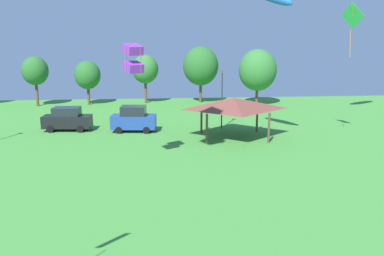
# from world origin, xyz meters

# --- Properties ---
(kite_flying_0) EXTENTS (1.00, 1.98, 4.38)m
(kite_flying_0) POSITION_xyz_m (16.36, 34.00, 10.33)
(kite_flying_0) COLOR green
(kite_flying_5) EXTENTS (1.47, 1.51, 1.92)m
(kite_flying_5) POSITION_xyz_m (-0.92, 28.45, 7.48)
(kite_flying_5) COLOR purple
(parked_car_leftmost) EXTENTS (4.62, 2.16, 2.27)m
(parked_car_leftmost) POSITION_xyz_m (-8.03, 40.34, 1.12)
(parked_car_leftmost) COLOR black
(parked_car_leftmost) RESTS_ON ground
(parked_car_second_from_left) EXTENTS (4.31, 2.32, 2.45)m
(parked_car_second_from_left) POSITION_xyz_m (-1.67, 39.42, 1.20)
(parked_car_second_from_left) COLOR #234299
(parked_car_second_from_left) RESTS_ON ground
(park_pavilion) EXTENTS (6.85, 5.36, 3.60)m
(park_pavilion) POSITION_xyz_m (7.32, 36.30, 3.08)
(park_pavilion) COLOR brown
(park_pavilion) RESTS_ON ground
(light_post_0) EXTENTS (0.36, 0.20, 5.67)m
(light_post_0) POSITION_xyz_m (6.83, 39.98, 3.23)
(light_post_0) COLOR #2D2D33
(light_post_0) RESTS_ON ground
(treeline_tree_1) EXTENTS (3.31, 3.31, 6.36)m
(treeline_tree_1) POSITION_xyz_m (-14.83, 54.89, 4.51)
(treeline_tree_1) COLOR brown
(treeline_tree_1) RESTS_ON ground
(treeline_tree_2) EXTENTS (3.35, 3.35, 5.75)m
(treeline_tree_2) POSITION_xyz_m (-8.39, 55.41, 3.88)
(treeline_tree_2) COLOR brown
(treeline_tree_2) RESTS_ON ground
(treeline_tree_3) EXTENTS (3.48, 3.48, 6.46)m
(treeline_tree_3) POSITION_xyz_m (-0.93, 56.16, 4.52)
(treeline_tree_3) COLOR brown
(treeline_tree_3) RESTS_ON ground
(treeline_tree_4) EXTENTS (4.73, 4.73, 7.52)m
(treeline_tree_4) POSITION_xyz_m (6.48, 56.03, 4.91)
(treeline_tree_4) COLOR brown
(treeline_tree_4) RESTS_ON ground
(treeline_tree_5) EXTENTS (4.90, 4.90, 7.23)m
(treeline_tree_5) POSITION_xyz_m (13.65, 53.50, 4.52)
(treeline_tree_5) COLOR brown
(treeline_tree_5) RESTS_ON ground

